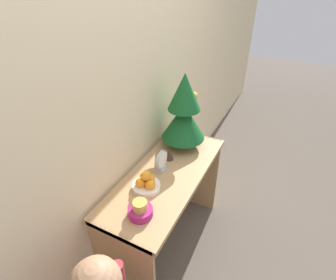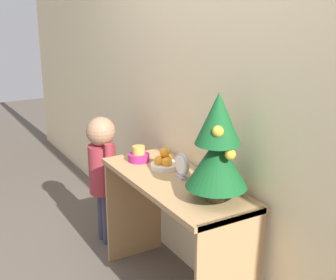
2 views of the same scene
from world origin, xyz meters
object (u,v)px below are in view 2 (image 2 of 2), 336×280
(fruit_bowl, at_px, (165,162))
(child_figure, at_px, (102,164))
(mini_tree, at_px, (217,148))
(singing_bowl, at_px, (139,155))
(figurine, at_px, (195,177))
(desk_clock, at_px, (182,166))

(fruit_bowl, xyz_separation_m, child_figure, (-0.61, -0.15, -0.18))
(mini_tree, distance_m, singing_bowl, 0.75)
(child_figure, bearing_deg, fruit_bowl, 13.71)
(mini_tree, distance_m, child_figure, 1.21)
(child_figure, bearing_deg, mini_tree, 7.57)
(figurine, bearing_deg, singing_bowl, -170.48)
(singing_bowl, relative_size, child_figure, 0.14)
(desk_clock, distance_m, child_figure, 0.84)
(singing_bowl, xyz_separation_m, figurine, (0.50, 0.08, 0.01))
(mini_tree, relative_size, child_figure, 0.59)
(child_figure, bearing_deg, singing_bowl, 9.88)
(mini_tree, xyz_separation_m, fruit_bowl, (-0.52, -0.00, -0.23))
(singing_bowl, distance_m, desk_clock, 0.39)
(singing_bowl, bearing_deg, mini_tree, 6.16)
(fruit_bowl, distance_m, child_figure, 0.66)
(singing_bowl, height_order, figurine, figurine)
(mini_tree, bearing_deg, child_figure, -172.43)
(mini_tree, relative_size, figurine, 5.62)
(desk_clock, relative_size, child_figure, 0.16)
(figurine, bearing_deg, child_figure, -170.31)
(mini_tree, height_order, figurine, mini_tree)
(fruit_bowl, bearing_deg, child_figure, -166.29)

